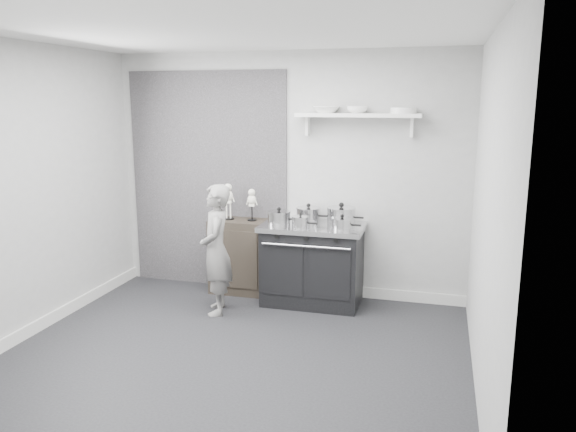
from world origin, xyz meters
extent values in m
plane|color=black|center=(0.00, 0.00, 0.00)|extent=(4.00, 4.00, 0.00)
cube|color=#A0A09E|center=(0.00, 1.80, 1.35)|extent=(4.00, 0.02, 2.70)
cube|color=#A0A09E|center=(0.00, -1.80, 1.35)|extent=(4.00, 0.02, 2.70)
cube|color=#A0A09E|center=(-2.00, 0.00, 1.35)|extent=(0.02, 3.60, 2.70)
cube|color=#A0A09E|center=(2.00, 0.00, 1.35)|extent=(0.02, 3.60, 2.70)
cube|color=silver|center=(0.00, 0.00, 2.70)|extent=(4.00, 3.60, 0.02)
cube|color=black|center=(-0.95, 1.79, 1.25)|extent=(1.90, 0.02, 2.50)
cube|color=silver|center=(1.00, 1.78, 0.06)|extent=(2.00, 0.03, 0.12)
cube|color=silver|center=(-1.98, 0.00, 0.06)|extent=(0.03, 3.60, 0.12)
cube|color=white|center=(0.80, 1.67, 2.02)|extent=(1.30, 0.26, 0.04)
cube|color=white|center=(0.25, 1.74, 1.90)|extent=(0.03, 0.12, 0.20)
cube|color=white|center=(1.35, 1.74, 1.90)|extent=(0.03, 0.12, 0.20)
cube|color=black|center=(0.38, 1.48, 0.41)|extent=(1.03, 0.62, 0.82)
cube|color=silver|center=(0.38, 1.48, 0.85)|extent=(1.09, 0.66, 0.05)
cube|color=black|center=(0.13, 1.17, 0.43)|extent=(0.43, 0.02, 0.53)
cube|color=black|center=(0.62, 1.17, 0.43)|extent=(0.43, 0.02, 0.53)
cylinder|color=silver|center=(0.38, 1.14, 0.72)|extent=(0.92, 0.02, 0.02)
cylinder|color=black|center=(0.07, 1.16, 0.80)|extent=(0.04, 0.03, 0.04)
cylinder|color=black|center=(0.38, 1.16, 0.80)|extent=(0.04, 0.03, 0.04)
cylinder|color=black|center=(0.68, 1.16, 0.80)|extent=(0.04, 0.03, 0.04)
cube|color=black|center=(-0.50, 1.61, 0.42)|extent=(0.65, 0.38, 0.85)
imported|color=slate|center=(-0.51, 0.94, 0.67)|extent=(0.47, 0.57, 1.35)
cylinder|color=#BDBDBF|center=(0.02, 1.39, 0.94)|extent=(0.24, 0.24, 0.13)
cylinder|color=#BDBDBF|center=(0.02, 1.39, 1.01)|extent=(0.25, 0.25, 0.02)
sphere|color=black|center=(0.02, 1.39, 1.04)|extent=(0.04, 0.04, 0.04)
cylinder|color=black|center=(0.18, 1.39, 0.94)|extent=(0.10, 0.02, 0.02)
cylinder|color=#BDBDBF|center=(0.29, 1.62, 0.94)|extent=(0.26, 0.26, 0.14)
cylinder|color=#BDBDBF|center=(0.29, 1.62, 1.02)|extent=(0.27, 0.27, 0.02)
sphere|color=black|center=(0.29, 1.62, 1.05)|extent=(0.05, 0.05, 0.05)
cylinder|color=black|center=(0.46, 1.62, 0.94)|extent=(0.10, 0.02, 0.02)
cylinder|color=#BDBDBF|center=(0.66, 1.56, 0.96)|extent=(0.30, 0.30, 0.17)
cylinder|color=#BDBDBF|center=(0.66, 1.56, 1.05)|extent=(0.31, 0.31, 0.02)
sphere|color=black|center=(0.66, 1.56, 1.08)|extent=(0.05, 0.05, 0.05)
cylinder|color=black|center=(0.85, 1.56, 0.96)|extent=(0.10, 0.02, 0.02)
cylinder|color=#BDBDBF|center=(0.71, 1.33, 0.93)|extent=(0.21, 0.21, 0.11)
cylinder|color=#BDBDBF|center=(0.71, 1.33, 0.99)|extent=(0.22, 0.22, 0.01)
sphere|color=black|center=(0.71, 1.33, 1.01)|extent=(0.04, 0.04, 0.04)
cylinder|color=black|center=(0.86, 1.33, 0.93)|extent=(0.10, 0.02, 0.02)
cylinder|color=#BDBDBF|center=(0.28, 1.30, 0.93)|extent=(0.18, 0.18, 0.11)
cylinder|color=#BDBDBF|center=(0.28, 1.30, 0.99)|extent=(0.18, 0.18, 0.01)
sphere|color=black|center=(0.28, 1.30, 1.01)|extent=(0.03, 0.03, 0.03)
cylinder|color=black|center=(0.41, 1.30, 0.93)|extent=(0.10, 0.02, 0.02)
imported|color=white|center=(0.46, 1.67, 2.08)|extent=(0.29, 0.29, 0.07)
imported|color=white|center=(0.79, 1.67, 2.08)|extent=(0.23, 0.23, 0.07)
cylinder|color=white|center=(1.26, 1.67, 2.07)|extent=(0.26, 0.26, 0.06)
camera|label=1|loc=(1.65, -4.22, 2.18)|focal=35.00mm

